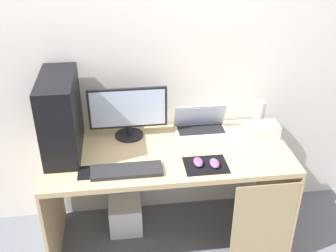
% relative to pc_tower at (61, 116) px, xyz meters
% --- Properties ---
extents(ground_plane, '(8.00, 8.00, 0.00)m').
position_rel_pc_tower_xyz_m(ground_plane, '(0.65, -0.09, -1.00)').
color(ground_plane, slate).
extents(wall_back, '(4.00, 0.05, 2.60)m').
position_rel_pc_tower_xyz_m(wall_back, '(0.65, 0.30, 0.30)').
color(wall_back, silver).
rests_on(wall_back, ground_plane).
extents(desk, '(1.56, 0.69, 0.75)m').
position_rel_pc_tower_xyz_m(desk, '(0.67, -0.10, -0.40)').
color(desk, tan).
rests_on(desk, ground_plane).
extents(pc_tower, '(0.21, 0.50, 0.50)m').
position_rel_pc_tower_xyz_m(pc_tower, '(0.00, 0.00, 0.00)').
color(pc_tower, black).
rests_on(pc_tower, desk).
extents(monitor, '(0.52, 0.19, 0.36)m').
position_rel_pc_tower_xyz_m(monitor, '(0.41, 0.12, -0.07)').
color(monitor, black).
rests_on(monitor, desk).
extents(laptop, '(0.36, 0.22, 0.19)m').
position_rel_pc_tower_xyz_m(laptop, '(0.91, 0.13, -0.21)').
color(laptop, silver).
rests_on(laptop, desk).
extents(speaker, '(0.08, 0.08, 0.18)m').
position_rel_pc_tower_xyz_m(speaker, '(1.33, 0.17, -0.16)').
color(speaker, silver).
rests_on(speaker, desk).
extents(projector, '(0.20, 0.14, 0.09)m').
position_rel_pc_tower_xyz_m(projector, '(1.31, 0.01, -0.21)').
color(projector, silver).
rests_on(projector, desk).
extents(keyboard, '(0.42, 0.14, 0.02)m').
position_rel_pc_tower_xyz_m(keyboard, '(0.38, -0.29, -0.24)').
color(keyboard, '#232326').
rests_on(keyboard, desk).
extents(mousepad, '(0.26, 0.20, 0.00)m').
position_rel_pc_tower_xyz_m(mousepad, '(0.86, -0.28, -0.25)').
color(mousepad, black).
rests_on(mousepad, desk).
extents(mouse_left, '(0.06, 0.10, 0.03)m').
position_rel_pc_tower_xyz_m(mouse_left, '(0.81, -0.27, -0.23)').
color(mouse_left, '#8C4C99').
rests_on(mouse_left, mousepad).
extents(mouse_right, '(0.06, 0.10, 0.03)m').
position_rel_pc_tower_xyz_m(mouse_right, '(0.91, -0.30, -0.23)').
color(mouse_right, '#8C4C99').
rests_on(mouse_right, mousepad).
extents(cell_phone, '(0.07, 0.13, 0.01)m').
position_rel_pc_tower_xyz_m(cell_phone, '(0.13, -0.27, -0.25)').
color(cell_phone, black).
rests_on(cell_phone, desk).
extents(subwoofer, '(0.23, 0.23, 0.23)m').
position_rel_pc_tower_xyz_m(subwoofer, '(0.35, 0.05, -0.89)').
color(subwoofer, white).
rests_on(subwoofer, ground_plane).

